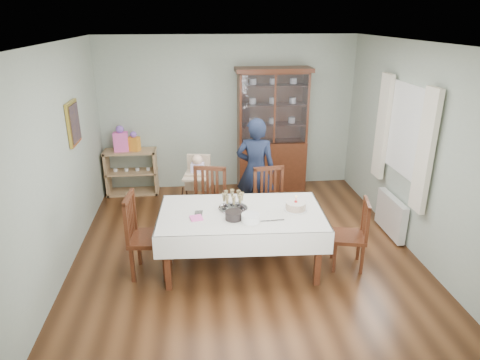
{
  "coord_description": "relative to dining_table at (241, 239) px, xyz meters",
  "views": [
    {
      "loc": [
        -0.61,
        -5.0,
        3.0
      ],
      "look_at": [
        -0.04,
        0.2,
        0.97
      ],
      "focal_mm": 32.0,
      "sensor_mm": 36.0,
      "label": 1
    }
  ],
  "objects": [
    {
      "name": "floor",
      "position": [
        0.09,
        0.32,
        -0.38
      ],
      "size": [
        5.0,
        5.0,
        0.0
      ],
      "primitive_type": "plane",
      "color": "#593319",
      "rests_on": "ground"
    },
    {
      "name": "room_shell",
      "position": [
        0.09,
        0.86,
        1.32
      ],
      "size": [
        5.0,
        5.0,
        5.0
      ],
      "color": "#9EAA99",
      "rests_on": "floor"
    },
    {
      "name": "dining_table",
      "position": [
        0.0,
        0.0,
        0.0
      ],
      "size": [
        2.06,
        1.25,
        0.76
      ],
      "rotation": [
        0.0,
        0.0,
        -0.05
      ],
      "color": "#4D2213",
      "rests_on": "floor"
    },
    {
      "name": "china_cabinet",
      "position": [
        0.84,
        2.58,
        0.74
      ],
      "size": [
        1.3,
        0.48,
        2.18
      ],
      "color": "#4D2213",
      "rests_on": "floor"
    },
    {
      "name": "sideboard",
      "position": [
        -1.66,
        2.6,
        0.02
      ],
      "size": [
        0.9,
        0.38,
        0.8
      ],
      "color": "tan",
      "rests_on": "floor"
    },
    {
      "name": "picture_frame",
      "position": [
        -2.13,
        1.12,
        1.27
      ],
      "size": [
        0.04,
        0.48,
        0.58
      ],
      "primitive_type": "cube",
      "color": "gold",
      "rests_on": "room_shell"
    },
    {
      "name": "window",
      "position": [
        2.31,
        0.62,
        1.17
      ],
      "size": [
        0.04,
        1.02,
        1.22
      ],
      "primitive_type": "cube",
      "color": "white",
      "rests_on": "room_shell"
    },
    {
      "name": "curtain_left",
      "position": [
        2.25,
        0.0,
        1.07
      ],
      "size": [
        0.07,
        0.3,
        1.55
      ],
      "primitive_type": "cube",
      "color": "silver",
      "rests_on": "room_shell"
    },
    {
      "name": "curtain_right",
      "position": [
        2.25,
        1.24,
        1.07
      ],
      "size": [
        0.07,
        0.3,
        1.55
      ],
      "primitive_type": "cube",
      "color": "silver",
      "rests_on": "room_shell"
    },
    {
      "name": "radiator",
      "position": [
        2.25,
        0.62,
        -0.08
      ],
      "size": [
        0.1,
        0.8,
        0.55
      ],
      "primitive_type": "cube",
      "color": "white",
      "rests_on": "floor"
    },
    {
      "name": "chair_far_left",
      "position": [
        -0.38,
        0.67,
        -0.07
      ],
      "size": [
        0.57,
        0.57,
        1.06
      ],
      "rotation": [
        0.0,
        0.0,
        -0.23
      ],
      "color": "#4D2213",
      "rests_on": "floor"
    },
    {
      "name": "chair_far_right",
      "position": [
        0.51,
        0.68,
        -0.08
      ],
      "size": [
        0.5,
        0.5,
        1.02
      ],
      "rotation": [
        0.0,
        0.0,
        0.11
      ],
      "color": "#4D2213",
      "rests_on": "floor"
    },
    {
      "name": "chair_end_left",
      "position": [
        -1.13,
        -0.03,
        -0.07
      ],
      "size": [
        0.51,
        0.51,
        1.04
      ],
      "rotation": [
        0.0,
        0.0,
        1.47
      ],
      "color": "#4D2213",
      "rests_on": "floor"
    },
    {
      "name": "chair_end_right",
      "position": [
        1.35,
        -0.14,
        -0.12
      ],
      "size": [
        0.49,
        0.49,
        0.9
      ],
      "rotation": [
        0.0,
        0.0,
        -1.8
      ],
      "color": "#4D2213",
      "rests_on": "floor"
    },
    {
      "name": "woman",
      "position": [
        0.37,
        1.33,
        0.42
      ],
      "size": [
        0.67,
        0.52,
        1.62
      ],
      "primitive_type": "imported",
      "rotation": [
        0.0,
        0.0,
        2.89
      ],
      "color": "#151C30",
      "rests_on": "floor"
    },
    {
      "name": "high_chair",
      "position": [
        -0.5,
        1.37,
        0.03
      ],
      "size": [
        0.55,
        0.55,
        1.07
      ],
      "rotation": [
        0.0,
        0.0,
        -0.18
      ],
      "color": "black",
      "rests_on": "floor"
    },
    {
      "name": "champagne_tray",
      "position": [
        -0.09,
        0.09,
        0.44
      ],
      "size": [
        0.36,
        0.36,
        0.22
      ],
      "color": "silver",
      "rests_on": "dining_table"
    },
    {
      "name": "birthday_cake",
      "position": [
        0.67,
        -0.02,
        0.43
      ],
      "size": [
        0.28,
        0.28,
        0.19
      ],
      "color": "white",
      "rests_on": "dining_table"
    },
    {
      "name": "plate_stack_dark",
      "position": [
        -0.11,
        -0.18,
        0.42
      ],
      "size": [
        0.27,
        0.27,
        0.1
      ],
      "primitive_type": "cylinder",
      "rotation": [
        0.0,
        0.0,
        0.39
      ],
      "color": "black",
      "rests_on": "dining_table"
    },
    {
      "name": "plate_stack_white",
      "position": [
        0.08,
        -0.27,
        0.42
      ],
      "size": [
        0.23,
        0.23,
        0.09
      ],
      "primitive_type": "cylinder",
      "rotation": [
        0.0,
        0.0,
        -0.08
      ],
      "color": "white",
      "rests_on": "dining_table"
    },
    {
      "name": "napkin_stack",
      "position": [
        -0.55,
        -0.13,
        0.39
      ],
      "size": [
        0.16,
        0.16,
        0.02
      ],
      "primitive_type": "cube",
      "rotation": [
        0.0,
        0.0,
        0.19
      ],
      "color": "#FF5DB9",
      "rests_on": "dining_table"
    },
    {
      "name": "cutlery",
      "position": [
        -0.55,
        -0.0,
        0.38
      ],
      "size": [
        0.13,
        0.18,
        0.01
      ],
      "primitive_type": null,
      "rotation": [
        0.0,
        0.0,
        -0.09
      ],
      "color": "silver",
      "rests_on": "dining_table"
    },
    {
      "name": "cake_knife",
      "position": [
        0.34,
        -0.28,
        0.38
      ],
      "size": [
        0.28,
        0.04,
        0.01
      ],
      "primitive_type": "cube",
      "rotation": [
        0.0,
        0.0,
        0.05
      ],
      "color": "silver",
      "rests_on": "dining_table"
    },
    {
      "name": "gift_bag_pink",
      "position": [
        -1.79,
        2.58,
        0.61
      ],
      "size": [
        0.25,
        0.17,
        0.45
      ],
      "color": "#FF5DB9",
      "rests_on": "sideboard"
    },
    {
      "name": "gift_bag_orange",
      "position": [
        -1.57,
        2.58,
        0.57
      ],
      "size": [
        0.22,
        0.18,
        0.34
      ],
      "color": "orange",
      "rests_on": "sideboard"
    }
  ]
}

